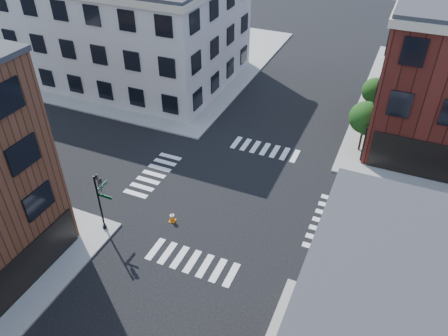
% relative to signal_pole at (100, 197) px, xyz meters
% --- Properties ---
extents(ground, '(120.00, 120.00, 0.00)m').
position_rel_signal_pole_xyz_m(ground, '(6.72, 6.68, -2.86)').
color(ground, black).
rests_on(ground, ground).
extents(sidewalk_nw, '(30.00, 30.00, 0.15)m').
position_rel_signal_pole_xyz_m(sidewalk_nw, '(-14.28, 27.68, -2.78)').
color(sidewalk_nw, gray).
rests_on(sidewalk_nw, ground).
extents(building_nw, '(22.00, 16.00, 11.00)m').
position_rel_signal_pole_xyz_m(building_nw, '(-12.28, 22.68, 2.64)').
color(building_nw, beige).
rests_on(building_nw, ground).
extents(tree_near, '(2.69, 2.69, 4.49)m').
position_rel_signal_pole_xyz_m(tree_near, '(14.28, 16.65, 0.30)').
color(tree_near, black).
rests_on(tree_near, ground).
extents(tree_far, '(2.43, 2.43, 4.07)m').
position_rel_signal_pole_xyz_m(tree_far, '(14.28, 22.65, 0.02)').
color(tree_far, black).
rests_on(tree_far, ground).
extents(signal_pole, '(1.29, 1.24, 4.60)m').
position_rel_signal_pole_xyz_m(signal_pole, '(0.00, 0.00, 0.00)').
color(signal_pole, black).
rests_on(signal_pole, ground).
extents(box_truck, '(8.21, 3.43, 3.63)m').
position_rel_signal_pole_xyz_m(box_truck, '(19.22, 4.38, -0.97)').
color(box_truck, silver).
rests_on(box_truck, ground).
extents(traffic_cone, '(0.50, 0.50, 0.79)m').
position_rel_signal_pole_xyz_m(traffic_cone, '(3.75, 2.47, -2.48)').
color(traffic_cone, orange).
rests_on(traffic_cone, ground).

